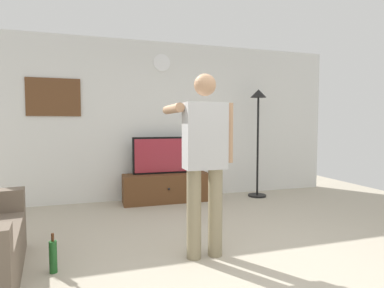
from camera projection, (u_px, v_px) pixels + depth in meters
The scene contains 9 objects.
ground_plane at pixel (233, 272), 2.72m from camera, with size 8.40×8.40×0.00m, color #B2A893.
back_wall at pixel (163, 121), 5.45m from camera, with size 6.40×0.10×2.70m, color silver.
tv_stand at pixel (166, 188), 5.18m from camera, with size 1.41×0.45×0.47m.
television at pixel (165, 155), 5.19m from camera, with size 1.08×0.07×0.61m.
wall_clock at pixel (162, 63), 5.32m from camera, with size 0.29×0.29×0.03m, color white.
framed_picture at pixel (54, 97), 4.86m from camera, with size 0.80×0.04×0.59m, color brown.
floor_lamp at pixel (258, 120), 5.50m from camera, with size 0.32×0.32×1.90m.
person_standing_nearer_lamp at pixel (204, 155), 2.99m from camera, with size 0.58×0.78×1.77m.
beverage_bottle at pixel (53, 256), 2.70m from camera, with size 0.07×0.07×0.35m.
Camera 1 is at (-1.12, -2.42, 1.29)m, focal length 29.13 mm.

